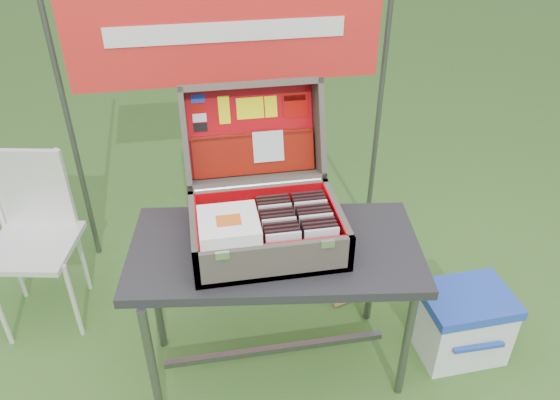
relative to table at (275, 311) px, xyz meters
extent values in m
plane|color=#396B28|center=(-0.07, -0.06, -0.37)|extent=(80.00, 80.00, 0.00)
cube|color=black|center=(0.00, 0.00, 0.35)|extent=(1.24, 0.74, 0.04)
cylinder|color=#59595B|center=(-0.53, -0.23, -0.02)|extent=(0.04, 0.04, 0.69)
cylinder|color=#59595B|center=(0.53, -0.23, -0.02)|extent=(0.04, 0.04, 0.69)
cylinder|color=#59595B|center=(-0.53, 0.23, -0.02)|extent=(0.04, 0.04, 0.69)
cylinder|color=#59595B|center=(0.53, 0.23, -0.02)|extent=(0.04, 0.04, 0.69)
cube|color=#59595B|center=(0.00, 0.00, -0.25)|extent=(1.02, 0.03, 0.03)
cube|color=#63594F|center=(-0.03, 0.00, 0.38)|extent=(0.59, 0.42, 0.02)
cube|color=#63594F|center=(-0.03, -0.20, 0.45)|extent=(0.59, 0.02, 0.16)
cube|color=#63594F|center=(-0.03, 0.20, 0.45)|extent=(0.59, 0.02, 0.16)
cube|color=#63594F|center=(-0.32, 0.00, 0.45)|extent=(0.02, 0.42, 0.16)
cube|color=#63594F|center=(0.25, 0.00, 0.45)|extent=(0.02, 0.42, 0.16)
cube|color=#BF0608|center=(-0.03, 0.00, 0.39)|extent=(0.55, 0.38, 0.01)
cube|color=silver|center=(-0.22, -0.21, 0.52)|extent=(0.05, 0.01, 0.03)
cube|color=silver|center=(0.16, -0.21, 0.52)|extent=(0.05, 0.01, 0.03)
cylinder|color=silver|center=(-0.03, 0.22, 0.53)|extent=(0.53, 0.02, 0.02)
cube|color=#63594F|center=(-0.03, 0.43, 0.68)|extent=(0.59, 0.16, 0.41)
cube|color=#63594F|center=(-0.03, 0.43, 0.89)|extent=(0.59, 0.16, 0.07)
cube|color=#63594F|center=(-0.03, 0.30, 0.51)|extent=(0.59, 0.16, 0.07)
cube|color=#63594F|center=(-0.32, 0.36, 0.70)|extent=(0.02, 0.29, 0.45)
cube|color=#63594F|center=(0.25, 0.36, 0.70)|extent=(0.02, 0.29, 0.45)
cube|color=#BF0608|center=(-0.03, 0.41, 0.68)|extent=(0.54, 0.13, 0.35)
cube|color=#BF0608|center=(-0.03, -0.18, 0.46)|extent=(0.55, 0.01, 0.14)
cube|color=#BF0608|center=(-0.03, 0.19, 0.46)|extent=(0.55, 0.01, 0.14)
cube|color=#BF0608|center=(-0.30, 0.00, 0.46)|extent=(0.01, 0.38, 0.14)
cube|color=#BF0608|center=(0.24, 0.00, 0.46)|extent=(0.01, 0.38, 0.14)
cube|color=#740E04|center=(-0.03, 0.36, 0.59)|extent=(0.53, 0.09, 0.17)
cube|color=#740E04|center=(-0.03, 0.38, 0.68)|extent=(0.52, 0.03, 0.03)
cube|color=silver|center=(0.03, 0.35, 0.63)|extent=(0.13, 0.05, 0.13)
cube|color=#1933B2|center=(-0.25, 0.46, 0.83)|extent=(0.06, 0.01, 0.03)
cube|color=#AB0500|center=(-0.25, 0.44, 0.79)|extent=(0.06, 0.01, 0.03)
cube|color=white|center=(-0.25, 0.43, 0.75)|extent=(0.06, 0.01, 0.03)
cube|color=black|center=(-0.25, 0.42, 0.71)|extent=(0.06, 0.01, 0.03)
cube|color=#F6F107|center=(-0.14, 0.44, 0.78)|extent=(0.05, 0.04, 0.11)
cube|color=#F6F107|center=(-0.03, 0.44, 0.78)|extent=(0.12, 0.03, 0.09)
cube|color=#F6F107|center=(0.06, 0.44, 0.78)|extent=(0.05, 0.03, 0.09)
cube|color=#AB0500|center=(0.16, 0.44, 0.78)|extent=(0.11, 0.04, 0.10)
cube|color=black|center=(0.16, 0.45, 0.80)|extent=(0.10, 0.01, 0.02)
cube|color=silver|center=(0.01, -0.16, 0.47)|extent=(0.13, 0.01, 0.15)
cube|color=black|center=(0.01, -0.14, 0.47)|extent=(0.13, 0.01, 0.15)
cube|color=black|center=(0.01, -0.11, 0.47)|extent=(0.13, 0.01, 0.15)
cube|color=black|center=(0.01, -0.09, 0.47)|extent=(0.13, 0.01, 0.15)
cube|color=silver|center=(0.01, -0.07, 0.47)|extent=(0.13, 0.01, 0.15)
cube|color=black|center=(0.01, -0.04, 0.47)|extent=(0.13, 0.01, 0.15)
cube|color=black|center=(0.01, -0.02, 0.47)|extent=(0.13, 0.01, 0.15)
cube|color=black|center=(0.01, 0.00, 0.47)|extent=(0.13, 0.01, 0.15)
cube|color=silver|center=(0.01, 0.03, 0.47)|extent=(0.13, 0.01, 0.15)
cube|color=black|center=(0.01, 0.05, 0.47)|extent=(0.13, 0.01, 0.15)
cube|color=black|center=(0.01, 0.07, 0.47)|extent=(0.13, 0.01, 0.15)
cube|color=black|center=(0.01, 0.10, 0.47)|extent=(0.13, 0.01, 0.15)
cube|color=silver|center=(0.15, -0.16, 0.47)|extent=(0.13, 0.01, 0.15)
cube|color=black|center=(0.15, -0.14, 0.47)|extent=(0.13, 0.01, 0.15)
cube|color=black|center=(0.15, -0.11, 0.47)|extent=(0.13, 0.01, 0.15)
cube|color=black|center=(0.15, -0.09, 0.47)|extent=(0.13, 0.01, 0.15)
cube|color=silver|center=(0.15, -0.07, 0.47)|extent=(0.13, 0.01, 0.15)
cube|color=black|center=(0.15, -0.04, 0.47)|extent=(0.13, 0.01, 0.15)
cube|color=black|center=(0.15, -0.02, 0.47)|extent=(0.13, 0.01, 0.15)
cube|color=black|center=(0.15, 0.00, 0.47)|extent=(0.13, 0.01, 0.15)
cube|color=silver|center=(0.15, 0.03, 0.47)|extent=(0.13, 0.01, 0.15)
cube|color=black|center=(0.15, 0.05, 0.47)|extent=(0.13, 0.01, 0.15)
cube|color=black|center=(0.15, 0.07, 0.47)|extent=(0.13, 0.01, 0.15)
cube|color=black|center=(0.15, 0.10, 0.47)|extent=(0.13, 0.01, 0.15)
cube|color=white|center=(-0.18, -0.07, 0.53)|extent=(0.22, 0.22, 0.00)
cube|color=white|center=(-0.18, -0.07, 0.53)|extent=(0.22, 0.22, 0.00)
cube|color=white|center=(-0.18, -0.07, 0.54)|extent=(0.22, 0.22, 0.00)
cube|color=white|center=(-0.18, -0.07, 0.54)|extent=(0.22, 0.22, 0.00)
cube|color=white|center=(-0.18, -0.07, 0.55)|extent=(0.22, 0.22, 0.00)
cube|color=white|center=(-0.18, -0.07, 0.55)|extent=(0.22, 0.22, 0.00)
cube|color=white|center=(-0.18, -0.07, 0.56)|extent=(0.22, 0.22, 0.00)
cube|color=white|center=(-0.18, -0.07, 0.56)|extent=(0.22, 0.22, 0.00)
cube|color=white|center=(-0.18, -0.07, 0.57)|extent=(0.22, 0.22, 0.00)
cube|color=white|center=(-0.18, -0.07, 0.57)|extent=(0.22, 0.22, 0.00)
cube|color=#D85919|center=(-0.18, -0.08, 0.58)|extent=(0.09, 0.07, 0.00)
cube|color=white|center=(0.89, -0.05, -0.21)|extent=(0.40, 0.30, 0.31)
cube|color=#2144B8|center=(0.89, -0.05, -0.03)|extent=(0.42, 0.32, 0.05)
cube|color=#2144B8|center=(0.89, -0.22, -0.17)|extent=(0.24, 0.02, 0.02)
cube|color=silver|center=(-1.10, 0.55, 0.09)|extent=(0.47, 0.47, 0.03)
cube|color=silver|center=(-1.10, 0.74, 0.31)|extent=(0.40, 0.11, 0.42)
cylinder|color=silver|center=(-0.93, 0.38, -0.14)|extent=(0.02, 0.02, 0.45)
cylinder|color=silver|center=(-1.27, 0.72, -0.14)|extent=(0.02, 0.02, 0.45)
cylinder|color=silver|center=(-0.93, 0.72, -0.14)|extent=(0.02, 0.02, 0.45)
cylinder|color=silver|center=(-0.93, 0.74, 0.30)|extent=(0.02, 0.02, 0.42)
cube|color=#A37044|center=(0.52, 0.43, -0.19)|extent=(0.36, 0.22, 0.36)
cylinder|color=#59595B|center=(-0.92, 1.04, 0.48)|extent=(0.03, 0.03, 1.70)
cylinder|color=#59595B|center=(0.78, 1.04, 0.48)|extent=(0.03, 0.03, 1.70)
cube|color=red|center=(-0.07, 1.03, 0.93)|extent=(1.60, 0.02, 0.55)
cube|color=white|center=(-0.07, 1.02, 0.93)|extent=(1.20, 0.00, 0.10)
camera|label=1|loc=(-0.28, -1.71, 1.74)|focal=35.00mm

